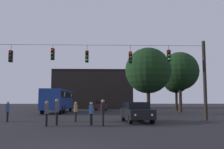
{
  "coord_description": "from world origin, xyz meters",
  "views": [
    {
      "loc": [
        1.22,
        -8.42,
        1.67
      ],
      "look_at": [
        1.96,
        15.62,
        4.12
      ],
      "focal_mm": 40.39,
      "sensor_mm": 36.0,
      "label": 1
    }
  ],
  "objects": [
    {
      "name": "pedestrian_crossing_center",
      "position": [
        -2.45,
        7.85,
        0.91
      ],
      "size": [
        0.28,
        0.39,
        1.61
      ],
      "color": "black",
      "rests_on": "ground"
    },
    {
      "name": "car_far_left",
      "position": [
        0.69,
        33.13,
        0.8
      ],
      "size": [
        1.85,
        4.36,
        1.52
      ],
      "color": "#511919",
      "rests_on": "ground"
    },
    {
      "name": "tree_behind_building",
      "position": [
        12.61,
        31.12,
        4.81
      ],
      "size": [
        4.09,
        4.09,
        6.88
      ],
      "color": "black",
      "rests_on": "ground"
    },
    {
      "name": "tree_left_silhouette",
      "position": [
        11.67,
        25.95,
        5.67
      ],
      "size": [
        5.27,
        5.27,
        8.32
      ],
      "color": "#2D2116",
      "rests_on": "ground"
    },
    {
      "name": "pedestrian_trailing",
      "position": [
        0.36,
        8.5,
        0.86
      ],
      "size": [
        0.31,
        0.4,
        1.54
      ],
      "color": "black",
      "rests_on": "ground"
    },
    {
      "name": "pedestrian_crossing_right",
      "position": [
        -1.95,
        8.68,
        1.0
      ],
      "size": [
        0.24,
        0.36,
        1.75
      ],
      "color": "black",
      "rests_on": "ground"
    },
    {
      "name": "pedestrian_crossing_left",
      "position": [
        -6.23,
        11.39,
        0.88
      ],
      "size": [
        0.31,
        0.4,
        1.57
      ],
      "color": "black",
      "rests_on": "ground"
    },
    {
      "name": "pedestrian_near_bus",
      "position": [
        -0.97,
        11.08,
        0.86
      ],
      "size": [
        0.31,
        0.4,
        1.54
      ],
      "color": "black",
      "rests_on": "ground"
    },
    {
      "name": "pedestrian_far_side",
      "position": [
        1.13,
        8.01,
        0.97
      ],
      "size": [
        0.29,
        0.39,
        1.7
      ],
      "color": "black",
      "rests_on": "ground"
    },
    {
      "name": "ground_plane",
      "position": [
        0.0,
        24.5,
        0.0
      ],
      "size": [
        168.0,
        168.0,
        0.0
      ],
      "primitive_type": "plane",
      "color": "black",
      "rests_on": "ground"
    },
    {
      "name": "corner_building",
      "position": [
        -1.03,
        45.4,
        3.75
      ],
      "size": [
        15.31,
        13.5,
        7.51
      ],
      "color": "black",
      "rests_on": "ground"
    },
    {
      "name": "tree_right_far",
      "position": [
        6.43,
        21.22,
        5.17
      ],
      "size": [
        5.46,
        5.46,
        7.91
      ],
      "color": "#2D2116",
      "rests_on": "ground"
    },
    {
      "name": "overhead_signal_span",
      "position": [
        0.02,
        12.16,
        3.99
      ],
      "size": [
        19.42,
        0.44,
        6.62
      ],
      "color": "black",
      "rests_on": "ground"
    },
    {
      "name": "city_bus",
      "position": [
        -4.97,
        25.87,
        1.87
      ],
      "size": [
        2.58,
        11.01,
        3.0
      ],
      "color": "navy",
      "rests_on": "ground"
    },
    {
      "name": "car_near_right",
      "position": [
        3.68,
        10.87,
        0.8
      ],
      "size": [
        2.22,
        4.47,
        1.52
      ],
      "color": "black",
      "rests_on": "ground"
    }
  ]
}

